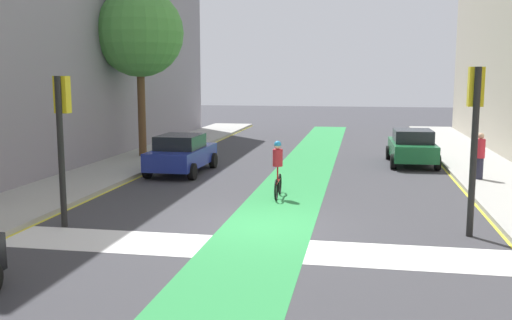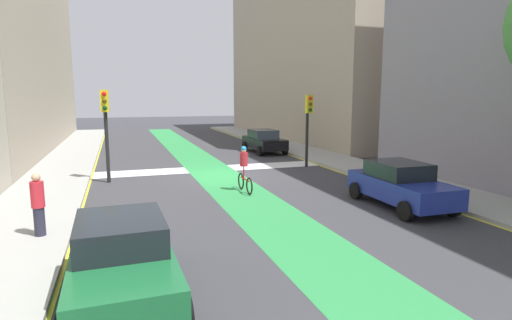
{
  "view_description": "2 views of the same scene",
  "coord_description": "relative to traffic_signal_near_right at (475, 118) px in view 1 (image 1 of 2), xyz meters",
  "views": [
    {
      "loc": [
        2.47,
        -14.48,
        3.91
      ],
      "look_at": [
        -0.84,
        3.55,
        1.22
      ],
      "focal_mm": 40.4,
      "sensor_mm": 36.0,
      "label": 1
    },
    {
      "loc": [
        4.64,
        19.42,
        3.86
      ],
      "look_at": [
        -0.3,
        4.62,
        1.44
      ],
      "focal_mm": 29.0,
      "sensor_mm": 36.0,
      "label": 2
    }
  ],
  "objects": [
    {
      "name": "curb_stripe_right",
      "position": [
        0.85,
        -0.09,
        -2.89
      ],
      "size": [
        0.16,
        60.0,
        0.01
      ],
      "primitive_type": "cube",
      "color": "yellow",
      "rests_on": "ground_plane"
    },
    {
      "name": "street_tree_near",
      "position": [
        -12.86,
        11.07,
        2.95
      ],
      "size": [
        4.06,
        4.06,
        7.75
      ],
      "color": "brown",
      "rests_on": "sidewalk_left"
    },
    {
      "name": "pedestrian_sidewalk_right_a",
      "position": [
        1.61,
        7.38,
        -1.88
      ],
      "size": [
        0.34,
        0.34,
        1.7
      ],
      "color": "#262638",
      "rests_on": "sidewalk_right"
    },
    {
      "name": "cyclist_in_lane",
      "position": [
        -5.29,
        3.51,
        -1.93
      ],
      "size": [
        0.32,
        1.73,
        1.86
      ],
      "color": "black",
      "rests_on": "ground_plane"
    },
    {
      "name": "traffic_signal_near_left",
      "position": [
        -10.26,
        -0.96,
        -0.15
      ],
      "size": [
        0.35,
        0.52,
        3.9
      ],
      "color": "black",
      "rests_on": "ground_plane"
    },
    {
      "name": "traffic_signal_near_right",
      "position": [
        0.0,
        0.0,
        0.0
      ],
      "size": [
        0.35,
        0.52,
        4.12
      ],
      "color": "black",
      "rests_on": "ground_plane"
    },
    {
      "name": "crosswalk_band",
      "position": [
        -5.15,
        -2.09,
        -2.89
      ],
      "size": [
        12.0,
        1.8,
        0.01
      ],
      "primitive_type": "cube",
      "color": "silver",
      "rests_on": "ground_plane"
    },
    {
      "name": "curb_stripe_left",
      "position": [
        -11.15,
        -0.09,
        -2.89
      ],
      "size": [
        0.16,
        60.0,
        0.01
      ],
      "primitive_type": "cube",
      "color": "yellow",
      "rests_on": "ground_plane"
    },
    {
      "name": "car_blue_left_far",
      "position": [
        -9.8,
        7.51,
        -2.09
      ],
      "size": [
        2.08,
        4.23,
        1.57
      ],
      "color": "navy",
      "rests_on": "ground_plane"
    },
    {
      "name": "bike_lane_paint",
      "position": [
        -5.03,
        -0.09,
        -2.89
      ],
      "size": [
        2.4,
        60.0,
        0.01
      ],
      "primitive_type": "cube",
      "color": "#2D8C47",
      "rests_on": "ground_plane"
    },
    {
      "name": "car_green_right_far",
      "position": [
        -0.46,
        11.48,
        -2.09
      ],
      "size": [
        2.11,
        4.24,
        1.57
      ],
      "color": "#196033",
      "rests_on": "ground_plane"
    },
    {
      "name": "sidewalk_left",
      "position": [
        -12.65,
        -0.09,
        -2.82
      ],
      "size": [
        3.0,
        60.0,
        0.15
      ],
      "primitive_type": "cube",
      "color": "#9E9E99",
      "rests_on": "ground_plane"
    },
    {
      "name": "ground_plane",
      "position": [
        -5.15,
        -0.09,
        -2.9
      ],
      "size": [
        120.0,
        120.0,
        0.0
      ],
      "primitive_type": "plane",
      "color": "#38383D"
    }
  ]
}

